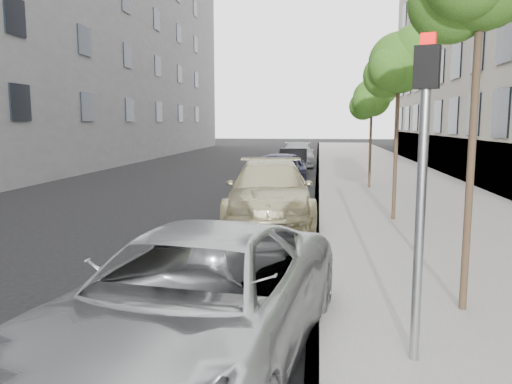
% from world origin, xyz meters
% --- Properties ---
extents(ground, '(160.00, 160.00, 0.00)m').
position_xyz_m(ground, '(0.00, 0.00, 0.00)').
color(ground, black).
rests_on(ground, ground).
extents(sidewalk, '(6.40, 72.00, 0.14)m').
position_xyz_m(sidewalk, '(4.30, 24.00, 0.07)').
color(sidewalk, gray).
rests_on(sidewalk, ground).
extents(curb, '(0.15, 72.00, 0.14)m').
position_xyz_m(curb, '(1.18, 24.00, 0.07)').
color(curb, '#9E9B93').
rests_on(curb, ground).
extents(tree_mid, '(1.85, 1.65, 4.96)m').
position_xyz_m(tree_mid, '(3.23, 8.00, 4.19)').
color(tree_mid, '#38281C').
rests_on(tree_mid, sidewalk).
extents(tree_far, '(1.77, 1.57, 4.36)m').
position_xyz_m(tree_far, '(3.23, 14.50, 3.62)').
color(tree_far, '#38281C').
rests_on(tree_far, sidewalk).
extents(signal_pole, '(0.29, 0.25, 3.41)m').
position_xyz_m(signal_pole, '(2.26, -0.10, 2.25)').
color(signal_pole, '#939699').
rests_on(signal_pole, sidewalk).
extents(minivan, '(3.23, 5.69, 1.50)m').
position_xyz_m(minivan, '(-0.11, -0.33, 0.75)').
color(minivan, '#ACAEB1').
rests_on(minivan, ground).
extents(suv, '(2.74, 5.77, 1.63)m').
position_xyz_m(suv, '(-0.10, 8.00, 0.81)').
color(suv, tan).
rests_on(suv, ground).
extents(sedan_blue, '(2.53, 4.70, 1.52)m').
position_xyz_m(sedan_blue, '(-0.43, 14.55, 0.76)').
color(sedan_blue, black).
rests_on(sedan_blue, ground).
extents(sedan_black, '(1.49, 4.09, 1.34)m').
position_xyz_m(sedan_black, '(-0.10, 20.58, 0.67)').
color(sedan_black, black).
rests_on(sedan_black, ground).
extents(sedan_rear, '(2.19, 5.09, 1.46)m').
position_xyz_m(sedan_rear, '(-0.10, 25.73, 0.73)').
color(sedan_rear, gray).
rests_on(sedan_rear, ground).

